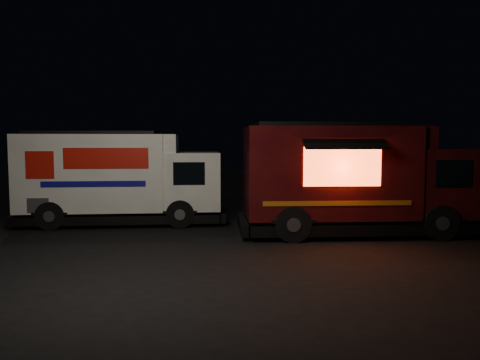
% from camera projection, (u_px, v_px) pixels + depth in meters
% --- Properties ---
extents(ground, '(80.00, 80.00, 0.00)m').
position_uv_depth(ground, '(201.00, 250.00, 12.27)').
color(ground, black).
rests_on(ground, ground).
extents(white_truck, '(7.44, 4.20, 3.20)m').
position_uv_depth(white_truck, '(123.00, 178.00, 16.19)').
color(white_truck, white).
rests_on(white_truck, ground).
extents(red_truck, '(7.74, 4.34, 3.40)m').
position_uv_depth(red_truck, '(357.00, 179.00, 14.42)').
color(red_truck, '#3D0D0B').
rests_on(red_truck, ground).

